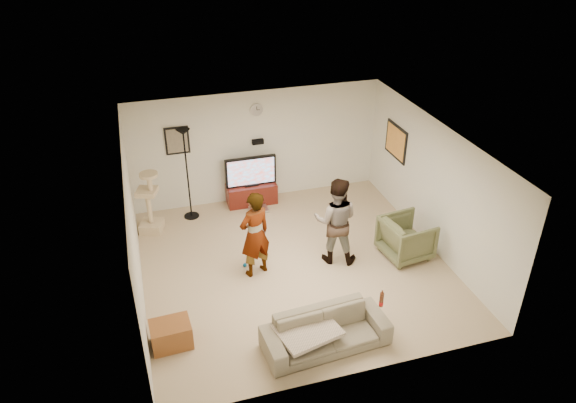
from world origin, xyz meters
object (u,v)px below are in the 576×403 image
object	(u,v)px
tv_stand	(252,194)
floor_lamp	(187,175)
sofa	(326,331)
armchair	(406,238)
person_right	(336,221)
cat_tree	(148,202)
person_left	(255,234)
beer_bottle	(381,300)
side_table	(171,334)
tv	(251,171)

from	to	relation	value
tv_stand	floor_lamp	xyz separation A→B (m)	(-1.38, -0.20, 0.78)
sofa	armchair	world-z (taller)	armchair
floor_lamp	person_right	size ratio (longest dim) A/B	1.18
cat_tree	person_left	size ratio (longest dim) A/B	0.81
floor_lamp	beer_bottle	size ratio (longest dim) A/B	8.04
person_left	side_table	distance (m)	2.26
tv_stand	cat_tree	xyz separation A→B (m)	(-2.23, -0.53, 0.44)
person_right	beer_bottle	xyz separation A→B (m)	(-0.05, -2.08, -0.16)
person_right	tv_stand	bearing A→B (deg)	-45.22
floor_lamp	cat_tree	distance (m)	0.97
tv_stand	floor_lamp	bearing A→B (deg)	-171.60
sofa	side_table	size ratio (longest dim) A/B	3.17
person_right	sofa	distance (m)	2.35
floor_lamp	person_left	distance (m)	2.48
person_right	armchair	xyz separation A→B (m)	(1.34, -0.27, -0.46)
cat_tree	sofa	bearing A→B (deg)	-60.49
armchair	tv	bearing A→B (deg)	32.73
tv_stand	armchair	distance (m)	3.66
cat_tree	side_table	distance (m)	3.41
floor_lamp	person_right	xyz separation A→B (m)	(2.38, -2.32, -0.15)
person_left	sofa	distance (m)	2.23
person_right	side_table	size ratio (longest dim) A/B	2.81
floor_lamp	sofa	size ratio (longest dim) A/B	1.05
tv	floor_lamp	size ratio (longest dim) A/B	0.56
tv_stand	side_table	size ratio (longest dim) A/B	1.81
tv_stand	beer_bottle	distance (m)	4.73
beer_bottle	armchair	world-z (taller)	beer_bottle
tv_stand	tv	xyz separation A→B (m)	(0.00, 0.00, 0.56)
tv_stand	side_table	bearing A→B (deg)	-119.11
tv_stand	cat_tree	world-z (taller)	cat_tree
cat_tree	person_right	size ratio (longest dim) A/B	0.79
tv_stand	sofa	xyz separation A→B (m)	(0.07, -4.60, 0.05)
tv_stand	beer_bottle	world-z (taller)	beer_bottle
floor_lamp	cat_tree	bearing A→B (deg)	-158.84
sofa	floor_lamp	bearing A→B (deg)	104.07
tv_stand	beer_bottle	xyz separation A→B (m)	(0.96, -4.60, 0.46)
person_left	armchair	size ratio (longest dim) A/B	1.92
floor_lamp	sofa	world-z (taller)	floor_lamp
tv	cat_tree	xyz separation A→B (m)	(-2.23, -0.53, -0.12)
person_left	floor_lamp	bearing A→B (deg)	-90.17
beer_bottle	person_right	bearing A→B (deg)	88.72
beer_bottle	tv	bearing A→B (deg)	101.74
side_table	person_right	bearing A→B (deg)	23.51
tv	tv_stand	bearing A→B (deg)	0.00
sofa	side_table	world-z (taller)	sofa
tv	beer_bottle	world-z (taller)	tv
person_right	person_left	bearing A→B (deg)	22.79
person_left	armchair	bearing A→B (deg)	153.67
person_left	side_table	bearing A→B (deg)	19.19
cat_tree	sofa	world-z (taller)	cat_tree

